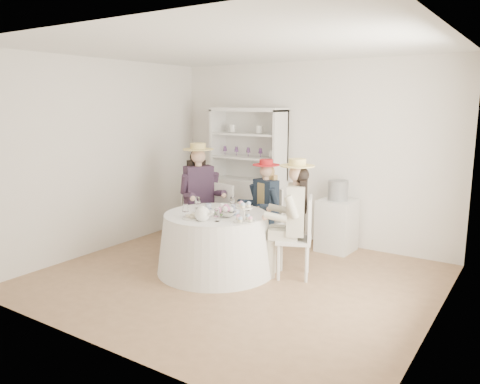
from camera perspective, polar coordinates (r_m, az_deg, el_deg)
The scene contains 23 objects.
ground at distance 5.77m, azimuth -0.55°, elevation -10.46°, with size 4.50×4.50×0.00m, color #8A6545.
ceiling at distance 5.41m, azimuth -0.61°, elevation 17.26°, with size 4.50×4.50×0.00m, color white.
wall_back at distance 7.16m, azimuth 8.41°, elevation 4.74°, with size 4.50×4.50×0.00m, color white.
wall_front at distance 3.95m, azimuth -16.98°, elevation -0.50°, with size 4.50×4.50×0.00m, color white.
wall_left at distance 6.93m, azimuth -16.26°, elevation 4.23°, with size 4.50×4.50×0.00m, color white.
wall_right at distance 4.58m, azimuth 23.46°, elevation 0.59°, with size 4.50×4.50×0.00m, color white.
tea_table at distance 5.92m, azimuth -2.92°, elevation -6.15°, with size 1.49×1.49×0.74m.
hutch at distance 7.49m, azimuth 1.07°, elevation 0.23°, with size 1.31×0.75×2.02m.
side_table at distance 6.84m, azimuth 11.70°, elevation -4.01°, with size 0.48×0.48×0.74m, color silver.
hatbox at distance 6.73m, azimuth 11.87°, elevation 0.20°, with size 0.28×0.28×0.28m, color black.
guest_left at distance 6.72m, azimuth -4.96°, elevation 0.24°, with size 0.66×0.61×1.53m.
guest_mid at distance 6.53m, azimuth 3.04°, elevation -1.05°, with size 0.50×0.54×1.33m.
guest_right at distance 5.62m, azimuth 6.60°, elevation -2.36°, with size 0.61×0.55×1.45m.
spare_chair at distance 6.75m, azimuth -1.32°, elevation -2.67°, with size 0.47×0.47×0.97m.
teacup_a at distance 6.05m, azimuth -3.86°, elevation -1.80°, with size 0.09×0.09×0.07m, color white.
teacup_b at distance 6.01m, azimuth -0.81°, elevation -1.91°, with size 0.06×0.06×0.06m, color white.
teacup_c at distance 5.73m, azimuth -0.49°, elevation -2.47°, with size 0.09×0.09×0.07m, color white.
flower_bowl at distance 5.66m, azimuth -1.58°, elevation -2.72°, with size 0.23×0.23×0.06m, color white.
flower_arrangement at distance 5.63m, azimuth -2.02°, elevation -2.19°, with size 0.18×0.18×0.07m.
table_teapot at distance 5.46m, azimuth -4.59°, elevation -2.69°, with size 0.26×0.18×0.19m.
sandwich_plate at distance 5.60m, azimuth -5.74°, elevation -3.08°, with size 0.26×0.26×0.06m.
cupcake_stand at distance 5.39m, azimuth 0.52°, elevation -2.79°, with size 0.25×0.25×0.23m.
stemware_set at distance 5.80m, azimuth -2.96°, elevation -1.93°, with size 0.82×0.79×0.15m.
Camera 1 is at (3.00, -4.46, 2.09)m, focal length 35.00 mm.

